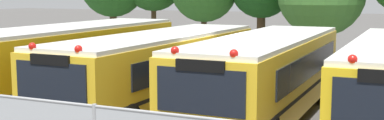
# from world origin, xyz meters

# --- Properties ---
(ground_plane) EXTENTS (160.00, 160.00, 0.00)m
(ground_plane) POSITION_xyz_m (0.00, 0.00, 0.00)
(ground_plane) COLOR #514F4C
(school_bus_0) EXTENTS (2.64, 10.21, 2.68)m
(school_bus_0) POSITION_xyz_m (-5.19, 0.17, 1.41)
(school_bus_0) COLOR yellow
(school_bus_0) RESTS_ON ground_plane
(school_bus_1) EXTENTS (2.77, 10.39, 2.53)m
(school_bus_1) POSITION_xyz_m (-1.64, -0.18, 1.34)
(school_bus_1) COLOR yellow
(school_bus_1) RESTS_ON ground_plane
(school_bus_2) EXTENTS (2.52, 9.83, 2.57)m
(school_bus_2) POSITION_xyz_m (1.79, -0.12, 1.35)
(school_bus_2) COLOR yellow
(school_bus_2) RESTS_ON ground_plane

